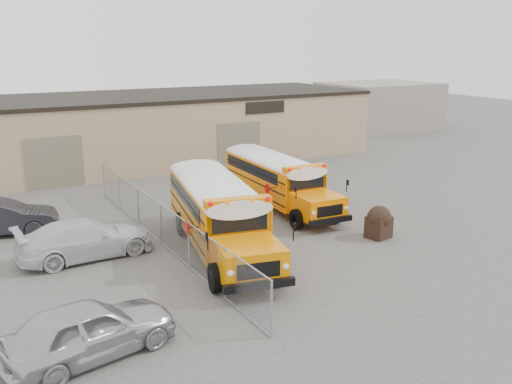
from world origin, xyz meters
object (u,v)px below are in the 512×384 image
school_bus_left (189,176)px  car_silver (88,330)px  tarp_bundle (379,221)px  car_white (86,239)px  school_bus_right (233,158)px  car_dark (2,218)px

school_bus_left → car_silver: 14.28m
tarp_bundle → car_white: (-11.58, 3.86, 0.03)m
school_bus_right → car_white: 13.37m
tarp_bundle → car_silver: size_ratio=0.30×
car_dark → school_bus_left: bearing=-78.9°
school_bus_left → tarp_bundle: 9.84m
car_dark → school_bus_right: bearing=-62.5°
tarp_bundle → car_dark: size_ratio=0.31×
tarp_bundle → car_silver: (-13.26, -3.64, 0.07)m
car_silver → tarp_bundle: bearing=-86.0°
school_bus_right → car_dark: size_ratio=1.97×
school_bus_right → car_silver: (-12.30, -15.59, -0.74)m
car_white → car_dark: size_ratio=1.12×
tarp_bundle → car_silver: car_silver is taller
car_dark → tarp_bundle: bearing=-108.3°
car_dark → car_white: bearing=-138.2°
school_bus_right → tarp_bundle: bearing=-85.4°
car_white → car_silver: bearing=163.9°
car_white → car_dark: 5.23m
car_white → school_bus_right: bearing=-56.2°
tarp_bundle → car_silver: bearing=-164.7°
school_bus_right → car_dark: (-13.18, -3.53, -0.77)m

